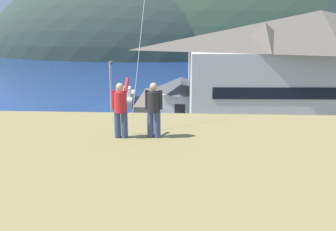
{
  "coord_description": "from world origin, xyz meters",
  "views": [
    {
      "loc": [
        0.68,
        -19.2,
        10.96
      ],
      "look_at": [
        -0.97,
        9.0,
        4.05
      ],
      "focal_mm": 41.77,
      "sensor_mm": 36.0,
      "label": 1
    }
  ],
  "objects_px": {
    "wharf_dock": "(152,99)",
    "parked_car_back_row_right": "(2,158)",
    "harbor_lodge": "(317,67)",
    "storage_shed_waterside": "(181,98)",
    "parked_car_front_row_red": "(275,163)",
    "parked_car_mid_row_near": "(278,201)",
    "storage_shed_near_lot": "(39,155)",
    "parking_light_pole": "(112,104)",
    "parked_car_front_row_end": "(195,165)",
    "person_kite_flyer": "(120,108)",
    "moored_boat_wharfside": "(124,97)",
    "person_companion": "(154,108)"
  },
  "relations": [
    {
      "from": "wharf_dock",
      "to": "parked_car_back_row_right",
      "type": "bearing_deg",
      "value": -107.91
    },
    {
      "from": "harbor_lodge",
      "to": "storage_shed_waterside",
      "type": "xyz_separation_m",
      "value": [
        -13.78,
        2.3,
        -3.77
      ]
    },
    {
      "from": "parked_car_front_row_red",
      "to": "parked_car_mid_row_near",
      "type": "xyz_separation_m",
      "value": [
        -1.08,
        -6.12,
        0.0
      ]
    },
    {
      "from": "storage_shed_near_lot",
      "to": "parked_car_front_row_red",
      "type": "xyz_separation_m",
      "value": [
        15.58,
        3.87,
        -1.62
      ]
    },
    {
      "from": "storage_shed_near_lot",
      "to": "parking_light_pole",
      "type": "relative_size",
      "value": 1.01
    },
    {
      "from": "parked_car_front_row_end",
      "to": "person_kite_flyer",
      "type": "relative_size",
      "value": 2.31
    },
    {
      "from": "parked_car_front_row_red",
      "to": "person_kite_flyer",
      "type": "distance_m",
      "value": 18.53
    },
    {
      "from": "moored_boat_wharfside",
      "to": "person_companion",
      "type": "height_order",
      "value": "person_companion"
    },
    {
      "from": "storage_shed_waterside",
      "to": "moored_boat_wharfside",
      "type": "bearing_deg",
      "value": 131.55
    },
    {
      "from": "wharf_dock",
      "to": "harbor_lodge",
      "type": "bearing_deg",
      "value": -33.85
    },
    {
      "from": "storage_shed_near_lot",
      "to": "parking_light_pole",
      "type": "xyz_separation_m",
      "value": [
        3.29,
        7.0,
        1.83
      ]
    },
    {
      "from": "wharf_dock",
      "to": "person_kite_flyer",
      "type": "xyz_separation_m",
      "value": [
        3.18,
        -40.94,
        7.96
      ]
    },
    {
      "from": "parked_car_front_row_red",
      "to": "parked_car_back_row_right",
      "type": "xyz_separation_m",
      "value": [
        -19.91,
        -0.18,
        0.0
      ]
    },
    {
      "from": "parked_car_front_row_red",
      "to": "parked_car_front_row_end",
      "type": "distance_m",
      "value": 5.77
    },
    {
      "from": "parked_car_back_row_right",
      "to": "harbor_lodge",
      "type": "bearing_deg",
      "value": 27.84
    },
    {
      "from": "parked_car_front_row_end",
      "to": "parked_car_front_row_red",
      "type": "bearing_deg",
      "value": 8.1
    },
    {
      "from": "harbor_lodge",
      "to": "storage_shed_near_lot",
      "type": "bearing_deg",
      "value": -141.46
    },
    {
      "from": "parked_car_back_row_right",
      "to": "parked_car_front_row_end",
      "type": "xyz_separation_m",
      "value": [
        14.2,
        -0.64,
        0.0
      ]
    },
    {
      "from": "moored_boat_wharfside",
      "to": "parked_car_back_row_right",
      "type": "height_order",
      "value": "moored_boat_wharfside"
    },
    {
      "from": "wharf_dock",
      "to": "person_companion",
      "type": "distance_m",
      "value": 41.82
    },
    {
      "from": "parked_car_mid_row_near",
      "to": "storage_shed_waterside",
      "type": "bearing_deg",
      "value": 105.13
    },
    {
      "from": "person_kite_flyer",
      "to": "wharf_dock",
      "type": "bearing_deg",
      "value": 94.45
    },
    {
      "from": "storage_shed_near_lot",
      "to": "parked_car_front_row_end",
      "type": "height_order",
      "value": "storage_shed_near_lot"
    },
    {
      "from": "harbor_lodge",
      "to": "storage_shed_near_lot",
      "type": "height_order",
      "value": "harbor_lodge"
    },
    {
      "from": "parked_car_back_row_right",
      "to": "parked_car_mid_row_near",
      "type": "distance_m",
      "value": 19.74
    },
    {
      "from": "moored_boat_wharfside",
      "to": "person_kite_flyer",
      "type": "xyz_separation_m",
      "value": [
        6.86,
        -40.13,
        7.59
      ]
    },
    {
      "from": "parked_car_back_row_right",
      "to": "person_companion",
      "type": "bearing_deg",
      "value": -49.14
    },
    {
      "from": "storage_shed_near_lot",
      "to": "person_companion",
      "type": "height_order",
      "value": "person_companion"
    },
    {
      "from": "person_companion",
      "to": "parked_car_front_row_end",
      "type": "bearing_deg",
      "value": 83.8
    },
    {
      "from": "storage_shed_waterside",
      "to": "moored_boat_wharfside",
      "type": "xyz_separation_m",
      "value": [
        -8.02,
        9.04,
        -1.81
      ]
    },
    {
      "from": "person_kite_flyer",
      "to": "person_companion",
      "type": "relative_size",
      "value": 1.07
    },
    {
      "from": "parked_car_back_row_right",
      "to": "person_kite_flyer",
      "type": "xyz_separation_m",
      "value": [
        11.65,
        -14.75,
        7.24
      ]
    },
    {
      "from": "parked_car_mid_row_near",
      "to": "harbor_lodge",
      "type": "bearing_deg",
      "value": 68.79
    },
    {
      "from": "storage_shed_near_lot",
      "to": "storage_shed_waterside",
      "type": "bearing_deg",
      "value": 67.06
    },
    {
      "from": "parked_car_mid_row_near",
      "to": "person_kite_flyer",
      "type": "relative_size",
      "value": 2.32
    },
    {
      "from": "storage_shed_waterside",
      "to": "moored_boat_wharfside",
      "type": "height_order",
      "value": "storage_shed_waterside"
    },
    {
      "from": "parked_car_back_row_right",
      "to": "parked_car_front_row_red",
      "type": "bearing_deg",
      "value": 0.5
    },
    {
      "from": "moored_boat_wharfside",
      "to": "person_companion",
      "type": "relative_size",
      "value": 4.88
    },
    {
      "from": "parked_car_back_row_right",
      "to": "parking_light_pole",
      "type": "relative_size",
      "value": 0.55
    },
    {
      "from": "parked_car_front_row_end",
      "to": "moored_boat_wharfside",
      "type": "bearing_deg",
      "value": 109.89
    },
    {
      "from": "person_kite_flyer",
      "to": "parked_car_mid_row_near",
      "type": "bearing_deg",
      "value": 50.81
    },
    {
      "from": "harbor_lodge",
      "to": "wharf_dock",
      "type": "bearing_deg",
      "value": 146.15
    },
    {
      "from": "parked_car_back_row_right",
      "to": "person_kite_flyer",
      "type": "relative_size",
      "value": 2.31
    },
    {
      "from": "harbor_lodge",
      "to": "moored_boat_wharfside",
      "type": "distance_m",
      "value": 25.2
    },
    {
      "from": "parked_car_front_row_red",
      "to": "parked_car_back_row_right",
      "type": "bearing_deg",
      "value": -179.5
    },
    {
      "from": "storage_shed_near_lot",
      "to": "parked_car_back_row_right",
      "type": "distance_m",
      "value": 5.91
    },
    {
      "from": "harbor_lodge",
      "to": "parked_car_front_row_end",
      "type": "xyz_separation_m",
      "value": [
        -12.38,
        -14.68,
        -5.23
      ]
    },
    {
      "from": "parked_car_front_row_red",
      "to": "parked_car_front_row_end",
      "type": "xyz_separation_m",
      "value": [
        -5.71,
        -0.81,
        0.0
      ]
    },
    {
      "from": "person_companion",
      "to": "parked_car_back_row_right",
      "type": "bearing_deg",
      "value": 130.86
    },
    {
      "from": "parked_car_mid_row_near",
      "to": "parking_light_pole",
      "type": "bearing_deg",
      "value": 140.48
    }
  ]
}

